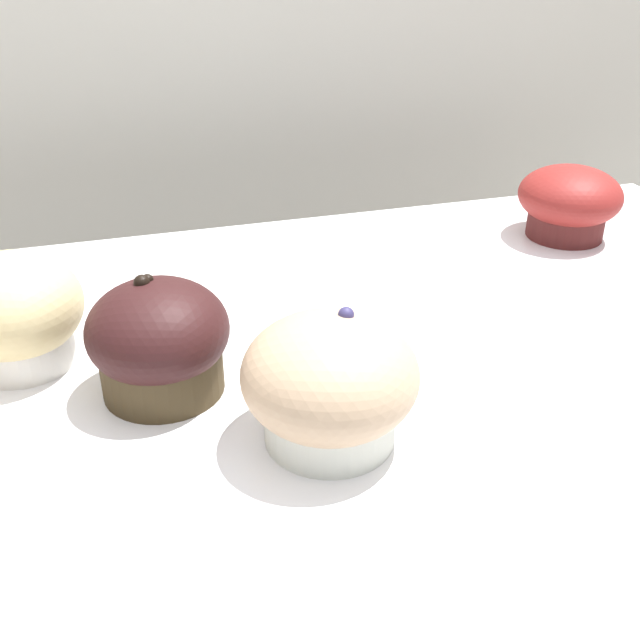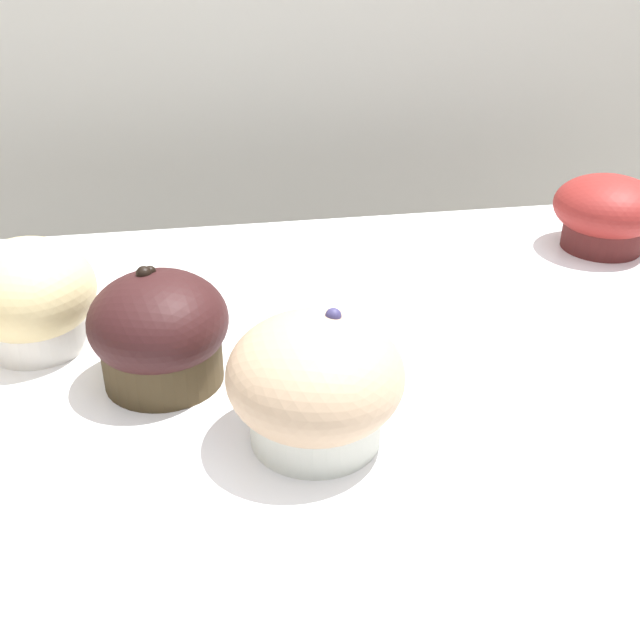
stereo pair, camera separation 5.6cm
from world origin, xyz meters
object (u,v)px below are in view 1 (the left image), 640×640
object	(u,v)px
muffin_back_right	(159,341)
muffin_front_right	(569,201)
muffin_front_center	(15,313)
muffin_back_left	(330,383)

from	to	relation	value
muffin_back_right	muffin_front_right	world-z (taller)	muffin_back_right
muffin_front_center	muffin_back_right	bearing A→B (deg)	-34.01
muffin_front_center	muffin_back_right	distance (m)	0.12
muffin_back_right	muffin_front_right	size ratio (longest dim) A/B	0.94
muffin_back_left	muffin_front_right	distance (m)	0.44
muffin_front_right	muffin_back_left	bearing A→B (deg)	-142.56
muffin_back_left	muffin_front_right	world-z (taller)	muffin_back_left
muffin_front_center	muffin_front_right	xyz separation A→B (m)	(0.55, 0.11, -0.00)
muffin_back_left	muffin_back_right	size ratio (longest dim) A/B	1.14
muffin_front_center	muffin_back_left	world-z (taller)	muffin_back_left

